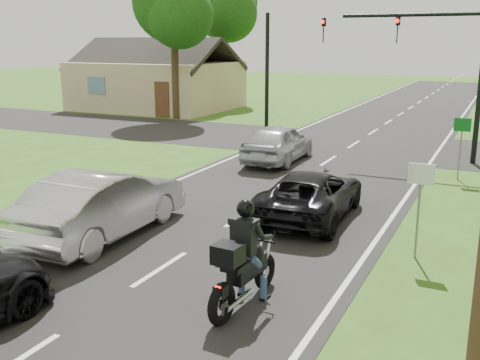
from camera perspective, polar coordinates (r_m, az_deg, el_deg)
name	(u,v)px	position (r m, az deg, el deg)	size (l,w,h in m)	color
ground	(160,269)	(11.99, -8.11, -8.99)	(140.00, 140.00, 0.00)	#375517
road	(312,171)	(20.65, 7.34, 0.89)	(8.00, 100.00, 0.01)	black
cross_road	(354,144)	(26.31, 11.48, 3.56)	(60.00, 7.00, 0.01)	black
motorcycle_rider	(243,265)	(10.05, 0.28, -8.66)	(0.66, 2.32, 2.00)	black
dark_suv	(311,194)	(15.18, 7.18, -1.42)	(2.10, 4.56, 1.27)	black
silver_sedan	(103,204)	(13.93, -13.73, -2.34)	(1.73, 4.97, 1.64)	silver
silver_suv	(278,143)	(22.01, 3.90, 3.80)	(1.78, 4.42, 1.51)	#B0B3B8
traffic_signal	(431,54)	(23.32, 18.86, 12.01)	(6.38, 0.44, 6.00)	black
signal_pole_far	(267,73)	(29.49, 2.76, 10.79)	(0.20, 0.20, 6.00)	black
sign_white	(420,188)	(12.59, 17.83, -0.74)	(0.55, 0.07, 2.12)	slate
sign_green	(462,134)	(20.39, 21.60, 4.41)	(0.55, 0.07, 2.12)	slate
tree_left_near	(175,7)	(34.09, -6.57, 17.10)	(5.12, 4.96, 9.22)	#332316
tree_left_far	(224,6)	(43.77, -1.65, 17.27)	(5.76, 5.58, 10.14)	#332316
house	(157,83)	(40.00, -8.41, 9.74)	(10.20, 8.00, 4.84)	tan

